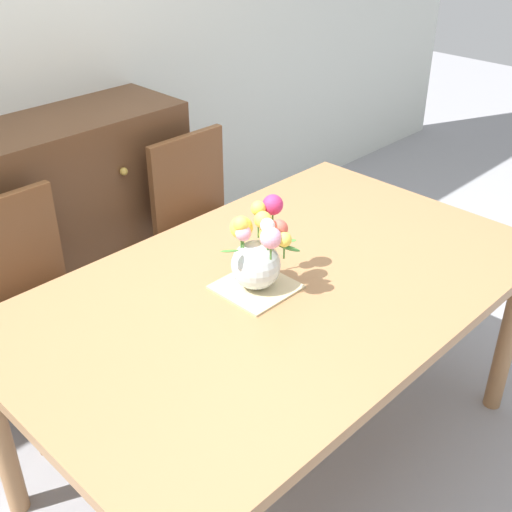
% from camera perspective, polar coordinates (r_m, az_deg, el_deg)
% --- Properties ---
extents(ground_plane, '(12.00, 12.00, 0.00)m').
position_cam_1_polar(ground_plane, '(2.63, 1.78, -16.61)').
color(ground_plane, '#939399').
extents(back_wall, '(7.00, 0.10, 2.80)m').
position_cam_1_polar(back_wall, '(3.13, -21.03, 19.11)').
color(back_wall, silver).
rests_on(back_wall, ground_plane).
extents(dining_table, '(1.80, 1.10, 0.77)m').
position_cam_1_polar(dining_table, '(2.17, 2.08, -4.18)').
color(dining_table, '#9E7047').
rests_on(dining_table, ground_plane).
extents(chair_left, '(0.42, 0.42, 0.90)m').
position_cam_1_polar(chair_left, '(2.66, -19.13, -3.25)').
color(chair_left, brown).
rests_on(chair_left, ground_plane).
extents(chair_right, '(0.42, 0.42, 0.90)m').
position_cam_1_polar(chair_right, '(3.08, -4.49, 3.31)').
color(chair_right, brown).
rests_on(chair_right, ground_plane).
extents(dresser, '(1.40, 0.47, 1.00)m').
position_cam_1_polar(dresser, '(3.13, -17.88, 1.97)').
color(dresser, brown).
rests_on(dresser, ground_plane).
extents(placemat, '(0.23, 0.23, 0.01)m').
position_cam_1_polar(placemat, '(2.10, 0.00, -2.72)').
color(placemat, '#CCB789').
rests_on(placemat, dining_table).
extents(flower_vase, '(0.27, 0.20, 0.28)m').
position_cam_1_polar(flower_vase, '(2.04, 0.20, 0.39)').
color(flower_vase, silver).
rests_on(flower_vase, placemat).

